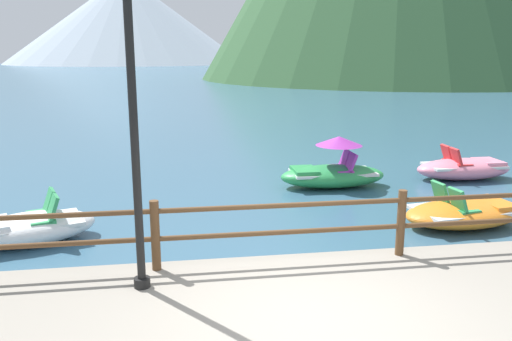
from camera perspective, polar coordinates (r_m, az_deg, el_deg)
ground_plane at (r=45.17m, az=-7.08°, el=8.76°), size 200.00×200.00×0.00m
dock_railing at (r=7.10m, az=2.93°, el=-5.66°), size 23.92×0.12×0.95m
lamp_post at (r=6.10m, az=-13.55°, el=11.28°), size 0.28×0.28×4.51m
pedal_boat_1 at (r=14.45m, az=21.77°, el=0.23°), size 2.50×1.15×0.87m
pedal_boat_2 at (r=10.66m, az=21.80°, el=-4.29°), size 2.53×1.60×0.82m
pedal_boat_3 at (r=9.81m, az=-23.38°, el=-5.71°), size 2.38×1.80×0.85m
pedal_boat_4 at (r=12.77m, az=8.41°, el=-0.04°), size 2.57×1.18×1.24m
distant_peak at (r=143.89m, az=-13.90°, el=15.71°), size 61.23×61.23×22.07m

